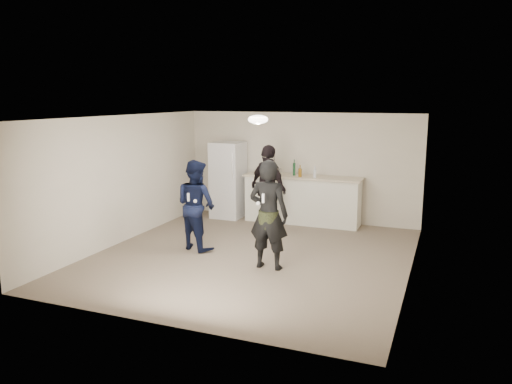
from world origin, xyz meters
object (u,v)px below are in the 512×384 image
(counter, at_px, (302,200))
(spectator, at_px, (268,188))
(fridge, at_px, (228,180))
(shaker, at_px, (279,172))
(woman, at_px, (269,215))
(man, at_px, (196,205))

(counter, xyz_separation_m, spectator, (-0.50, -0.88, 0.40))
(fridge, bearing_deg, counter, 2.20)
(shaker, height_order, woman, woman)
(man, bearing_deg, shaker, -87.30)
(man, height_order, woman, woman)
(shaker, distance_m, spectator, 0.78)
(shaker, relative_size, man, 0.10)
(fridge, xyz_separation_m, woman, (2.15, -3.09, 0.02))
(fridge, relative_size, spectator, 0.97)
(man, distance_m, woman, 1.73)
(shaker, bearing_deg, man, -108.01)
(counter, distance_m, woman, 3.20)
(man, bearing_deg, spectator, -94.16)
(fridge, distance_m, woman, 3.76)
(shaker, relative_size, woman, 0.09)
(fridge, bearing_deg, man, -78.77)
(spectator, bearing_deg, woman, 141.58)
(counter, distance_m, shaker, 0.84)
(man, height_order, spectator, spectator)
(spectator, bearing_deg, fridge, -0.07)
(fridge, height_order, man, fridge)
(fridge, distance_m, man, 2.60)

